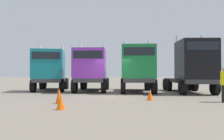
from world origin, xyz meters
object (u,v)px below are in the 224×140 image
at_px(semi_truck_green, 137,68).
at_px(traffic_cone_far, 61,102).
at_px(semi_truck_purple, 91,70).
at_px(semi_truck_black, 193,67).
at_px(traffic_cone_near, 150,95).
at_px(semi_truck_teal, 50,70).
at_px(traffic_cone_mid, 59,96).

relative_size(semi_truck_green, traffic_cone_far, 10.49).
bearing_deg(traffic_cone_far, semi_truck_green, 70.03).
xyz_separation_m(semi_truck_purple, semi_truck_black, (7.76, -0.67, 0.21)).
distance_m(semi_truck_purple, traffic_cone_near, 6.88).
xyz_separation_m(semi_truck_purple, semi_truck_green, (3.72, -0.37, 0.12)).
xyz_separation_m(semi_truck_teal, traffic_cone_far, (4.33, -9.08, -1.50)).
bearing_deg(semi_truck_purple, traffic_cone_near, 35.94).
relative_size(semi_truck_green, traffic_cone_mid, 8.33).
bearing_deg(traffic_cone_far, semi_truck_teal, 115.47).
bearing_deg(semi_truck_purple, traffic_cone_mid, -5.40).
bearing_deg(semi_truck_green, semi_truck_purple, -99.73).
bearing_deg(semi_truck_purple, traffic_cone_far, -0.79).
relative_size(semi_truck_purple, semi_truck_green, 1.04).
height_order(semi_truck_green, traffic_cone_mid, semi_truck_green).
bearing_deg(traffic_cone_near, semi_truck_teal, 146.04).
distance_m(traffic_cone_near, traffic_cone_mid, 4.86).
relative_size(semi_truck_teal, semi_truck_purple, 0.96).
height_order(semi_truck_teal, semi_truck_black, semi_truck_black).
bearing_deg(traffic_cone_mid, semi_truck_black, 39.31).
relative_size(semi_truck_teal, semi_truck_black, 0.98).
bearing_deg(semi_truck_teal, traffic_cone_mid, 11.92).
bearing_deg(semi_truck_teal, traffic_cone_near, 41.91).
distance_m(semi_truck_black, traffic_cone_far, 10.82).
bearing_deg(semi_truck_purple, semi_truck_green, 79.02).
bearing_deg(traffic_cone_mid, traffic_cone_far, -67.20).
distance_m(semi_truck_green, traffic_cone_mid, 7.78).
bearing_deg(traffic_cone_mid, semi_truck_purple, 89.92).
relative_size(semi_truck_purple, semi_truck_black, 1.02).
height_order(traffic_cone_near, traffic_cone_mid, traffic_cone_mid).
bearing_deg(traffic_cone_mid, traffic_cone_near, 24.12).
height_order(semi_truck_purple, traffic_cone_near, semi_truck_purple).
xyz_separation_m(semi_truck_black, traffic_cone_mid, (-7.77, -6.36, -1.59)).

